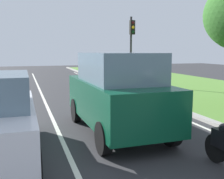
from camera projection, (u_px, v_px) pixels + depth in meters
ground_plane at (59, 100)px, 13.01m from camera, size 60.00×60.00×0.00m
lane_line_center at (44, 101)px, 12.79m from camera, size 0.12×32.00×0.01m
lane_line_right_edge at (130, 96)px, 14.12m from camera, size 0.12×32.00×0.01m
grass_verge_right at (209, 91)px, 15.62m from camera, size 9.00×48.00×0.06m
curb_right at (138, 94)px, 14.26m from camera, size 0.24×48.00×0.12m
car_suv_ahead at (117, 92)px, 7.71m from camera, size 2.03×4.53×2.28m
traffic_light_near_right at (132, 39)px, 17.80m from camera, size 0.32×0.50×4.52m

